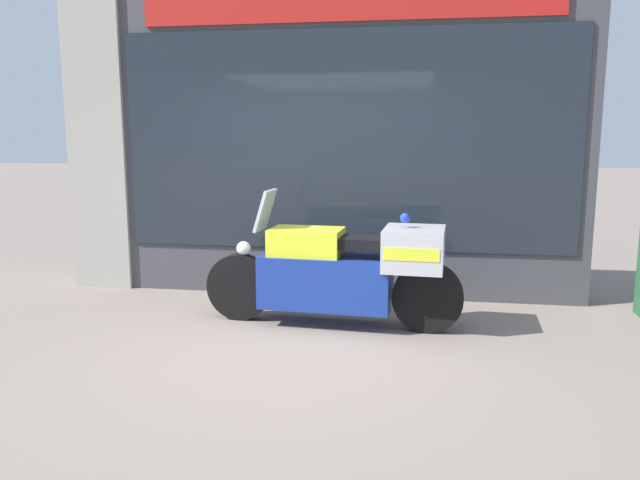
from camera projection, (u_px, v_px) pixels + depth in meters
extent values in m
plane|color=gray|center=(282.00, 349.00, 5.34)|extent=(60.00, 60.00, 0.00)
cube|color=#424247|center=(319.00, 146.00, 7.00)|extent=(5.86, 0.40, 3.36)
cube|color=#A39E93|center=(106.00, 145.00, 7.43)|extent=(0.70, 0.55, 3.36)
cube|color=#1E262D|center=(345.00, 141.00, 6.73)|extent=(4.93, 0.02, 2.36)
cube|color=red|center=(346.00, 5.00, 6.49)|extent=(4.44, 0.03, 0.32)
cube|color=slate|center=(343.00, 269.00, 7.20)|extent=(4.71, 0.30, 0.55)
cube|color=silver|center=(345.00, 191.00, 7.19)|extent=(4.71, 0.02, 1.26)
cube|color=beige|center=(344.00, 137.00, 6.95)|extent=(4.71, 0.30, 0.02)
cube|color=black|center=(201.00, 133.00, 7.20)|extent=(0.18, 0.04, 0.06)
cube|color=maroon|center=(295.00, 133.00, 7.03)|extent=(0.18, 0.04, 0.06)
cube|color=#B7B2A8|center=(394.00, 133.00, 6.85)|extent=(0.18, 0.04, 0.06)
cube|color=#C68E19|center=(498.00, 133.00, 6.68)|extent=(0.18, 0.04, 0.06)
cube|color=#2D8E42|center=(203.00, 231.00, 7.33)|extent=(0.19, 0.04, 0.27)
cube|color=yellow|center=(295.00, 233.00, 7.16)|extent=(0.19, 0.03, 0.27)
cube|color=#2866B7|center=(391.00, 236.00, 6.98)|extent=(0.19, 0.02, 0.27)
cube|color=orange|center=(492.00, 238.00, 6.81)|extent=(0.19, 0.01, 0.27)
cylinder|color=black|center=(240.00, 287.00, 6.15)|extent=(0.66, 0.18, 0.65)
cylinder|color=black|center=(428.00, 297.00, 5.74)|extent=(0.66, 0.18, 0.65)
cube|color=navy|center=(326.00, 281.00, 5.94)|extent=(1.27, 0.57, 0.50)
cube|color=yellow|center=(306.00, 243.00, 5.92)|extent=(0.70, 0.49, 0.28)
cube|color=black|center=(356.00, 242.00, 5.81)|extent=(0.75, 0.41, 0.10)
cube|color=#B7B7BC|center=(414.00, 249.00, 5.70)|extent=(0.58, 0.64, 0.38)
cube|color=yellow|center=(414.00, 249.00, 5.70)|extent=(0.53, 0.64, 0.11)
cube|color=#B2BCC6|center=(265.00, 210.00, 5.96)|extent=(0.17, 0.35, 0.40)
sphere|color=white|center=(244.00, 248.00, 6.07)|extent=(0.14, 0.14, 0.14)
sphere|color=blue|center=(405.00, 218.00, 5.67)|extent=(0.09, 0.09, 0.09)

